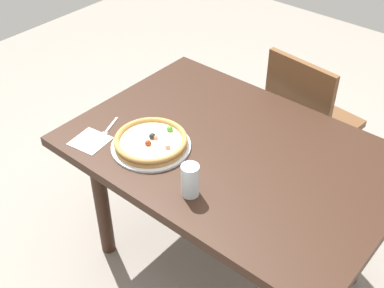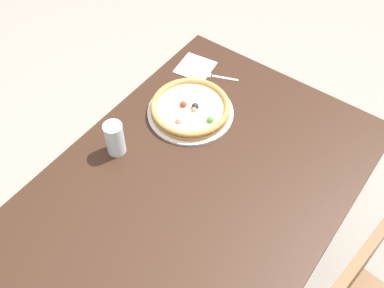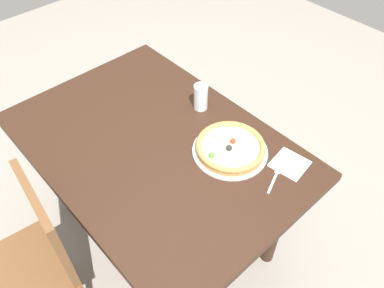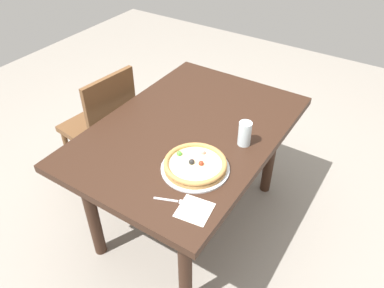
{
  "view_description": "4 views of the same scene",
  "coord_description": "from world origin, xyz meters",
  "px_view_note": "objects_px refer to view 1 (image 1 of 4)",
  "views": [
    {
      "loc": [
        -0.9,
        1.33,
        2.03
      ],
      "look_at": [
        0.13,
        0.1,
        0.76
      ],
      "focal_mm": 46.81,
      "sensor_mm": 36.0,
      "label": 1
    },
    {
      "loc": [
        -0.72,
        -0.52,
        2.06
      ],
      "look_at": [
        0.13,
        0.1,
        0.76
      ],
      "focal_mm": 43.77,
      "sensor_mm": 36.0,
      "label": 2
    },
    {
      "loc": [
        1.0,
        -0.68,
        1.99
      ],
      "look_at": [
        0.13,
        0.1,
        0.76
      ],
      "focal_mm": 36.01,
      "sensor_mm": 36.0,
      "label": 3
    },
    {
      "loc": [
        1.39,
        0.92,
        1.95
      ],
      "look_at": [
        0.13,
        0.1,
        0.76
      ],
      "focal_mm": 35.01,
      "sensor_mm": 36.0,
      "label": 4
    }
  ],
  "objects_px": {
    "dining_table": "(232,166)",
    "plate": "(151,146)",
    "pizza": "(151,141)",
    "drinking_glass": "(190,180)",
    "fork": "(107,130)",
    "napkin": "(90,141)",
    "chair_near": "(307,122)"
  },
  "relations": [
    {
      "from": "plate",
      "to": "fork",
      "type": "bearing_deg",
      "value": 9.87
    },
    {
      "from": "dining_table",
      "to": "chair_near",
      "type": "relative_size",
      "value": 1.49
    },
    {
      "from": "plate",
      "to": "napkin",
      "type": "relative_size",
      "value": 2.36
    },
    {
      "from": "dining_table",
      "to": "napkin",
      "type": "distance_m",
      "value": 0.61
    },
    {
      "from": "plate",
      "to": "pizza",
      "type": "distance_m",
      "value": 0.03
    },
    {
      "from": "drinking_glass",
      "to": "plate",
      "type": "bearing_deg",
      "value": -19.44
    },
    {
      "from": "napkin",
      "to": "fork",
      "type": "bearing_deg",
      "value": -88.77
    },
    {
      "from": "dining_table",
      "to": "plate",
      "type": "height_order",
      "value": "plate"
    },
    {
      "from": "fork",
      "to": "dining_table",
      "type": "bearing_deg",
      "value": 95.15
    },
    {
      "from": "plate",
      "to": "fork",
      "type": "height_order",
      "value": "plate"
    },
    {
      "from": "pizza",
      "to": "napkin",
      "type": "bearing_deg",
      "value": 31.81
    },
    {
      "from": "chair_near",
      "to": "drinking_glass",
      "type": "relative_size",
      "value": 6.77
    },
    {
      "from": "fork",
      "to": "drinking_glass",
      "type": "relative_size",
      "value": 1.2
    },
    {
      "from": "plate",
      "to": "pizza",
      "type": "bearing_deg",
      "value": -122.41
    },
    {
      "from": "dining_table",
      "to": "chair_near",
      "type": "xyz_separation_m",
      "value": [
        0.01,
        -0.68,
        -0.14
      ]
    },
    {
      "from": "fork",
      "to": "napkin",
      "type": "xyz_separation_m",
      "value": [
        -0.0,
        0.1,
        -0.0
      ]
    },
    {
      "from": "dining_table",
      "to": "drinking_glass",
      "type": "xyz_separation_m",
      "value": [
        -0.04,
        0.32,
        0.16
      ]
    },
    {
      "from": "plate",
      "to": "drinking_glass",
      "type": "relative_size",
      "value": 2.5
    },
    {
      "from": "chair_near",
      "to": "napkin",
      "type": "relative_size",
      "value": 6.41
    },
    {
      "from": "plate",
      "to": "napkin",
      "type": "xyz_separation_m",
      "value": [
        0.22,
        0.14,
        -0.0
      ]
    },
    {
      "from": "chair_near",
      "to": "plate",
      "type": "distance_m",
      "value": 0.96
    },
    {
      "from": "fork",
      "to": "chair_near",
      "type": "bearing_deg",
      "value": 130.83
    },
    {
      "from": "dining_table",
      "to": "drinking_glass",
      "type": "bearing_deg",
      "value": 96.53
    },
    {
      "from": "pizza",
      "to": "drinking_glass",
      "type": "xyz_separation_m",
      "value": [
        -0.3,
        0.11,
        0.04
      ]
    },
    {
      "from": "plate",
      "to": "napkin",
      "type": "bearing_deg",
      "value": 31.76
    },
    {
      "from": "dining_table",
      "to": "pizza",
      "type": "distance_m",
      "value": 0.36
    },
    {
      "from": "chair_near",
      "to": "plate",
      "type": "relative_size",
      "value": 2.71
    },
    {
      "from": "plate",
      "to": "fork",
      "type": "distance_m",
      "value": 0.23
    },
    {
      "from": "dining_table",
      "to": "fork",
      "type": "xyz_separation_m",
      "value": [
        0.49,
        0.25,
        0.1
      ]
    },
    {
      "from": "pizza",
      "to": "drinking_glass",
      "type": "bearing_deg",
      "value": 160.47
    },
    {
      "from": "dining_table",
      "to": "pizza",
      "type": "bearing_deg",
      "value": 38.12
    },
    {
      "from": "fork",
      "to": "drinking_glass",
      "type": "height_order",
      "value": "drinking_glass"
    }
  ]
}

